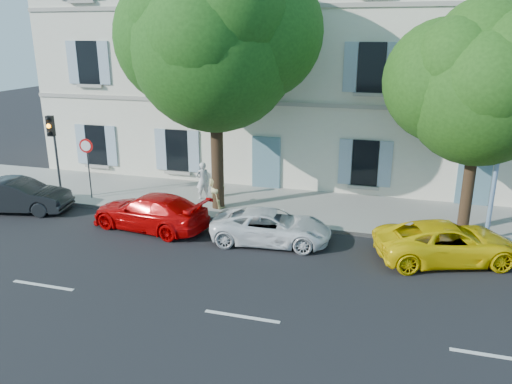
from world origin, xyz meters
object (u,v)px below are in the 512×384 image
(car_dark_sedan, at_px, (18,196))
(street_lamp, at_px, (506,114))
(traffic_light, at_px, (53,140))
(pedestrian_b, at_px, (217,187))
(car_white_coupe, at_px, (271,227))
(car_yellow_supercar, at_px, (447,242))
(pedestrian_a, at_px, (203,180))
(tree_left, at_px, (215,48))
(road_sign, at_px, (87,156))
(car_red_coupe, at_px, (150,212))
(tree_right, at_px, (481,92))

(car_dark_sedan, height_order, street_lamp, street_lamp)
(traffic_light, relative_size, pedestrian_b, 2.15)
(pedestrian_b, bearing_deg, car_white_coupe, 162.12)
(car_yellow_supercar, distance_m, pedestrian_a, 10.18)
(tree_left, height_order, traffic_light, tree_left)
(pedestrian_a, bearing_deg, road_sign, -26.38)
(car_red_coupe, bearing_deg, pedestrian_a, 176.82)
(car_dark_sedan, xyz_separation_m, tree_left, (7.74, 2.31, 5.73))
(car_dark_sedan, bearing_deg, road_sign, -58.16)
(road_sign, distance_m, street_lamp, 15.90)
(car_white_coupe, distance_m, tree_left, 6.97)
(pedestrian_b, bearing_deg, road_sign, 27.20)
(street_lamp, distance_m, pedestrian_a, 11.72)
(car_red_coupe, xyz_separation_m, tree_left, (1.75, 2.51, 5.75))
(road_sign, bearing_deg, car_yellow_supercar, -8.20)
(traffic_light, height_order, road_sign, traffic_light)
(pedestrian_b, bearing_deg, pedestrian_a, -18.96)
(tree_left, height_order, tree_right, tree_left)
(car_white_coupe, height_order, pedestrian_a, pedestrian_a)
(traffic_light, height_order, pedestrian_b, traffic_light)
(car_red_coupe, distance_m, car_yellow_supercar, 10.34)
(pedestrian_a, bearing_deg, tree_right, 134.10)
(street_lamp, distance_m, pedestrian_b, 10.70)
(car_white_coupe, relative_size, car_yellow_supercar, 0.91)
(pedestrian_a, bearing_deg, car_white_coupe, 97.06)
(street_lamp, bearing_deg, tree_left, 175.61)
(car_red_coupe, height_order, road_sign, road_sign)
(car_white_coupe, distance_m, tree_right, 8.31)
(tree_right, height_order, traffic_light, tree_right)
(street_lamp, height_order, pedestrian_b, street_lamp)
(car_dark_sedan, relative_size, pedestrian_a, 2.55)
(tree_left, height_order, pedestrian_a, tree_left)
(car_white_coupe, height_order, street_lamp, street_lamp)
(road_sign, bearing_deg, pedestrian_b, 4.02)
(car_white_coupe, height_order, tree_left, tree_left)
(street_lamp, bearing_deg, car_white_coupe, -166.19)
(car_yellow_supercar, xyz_separation_m, tree_right, (0.74, 2.55, 4.45))
(street_lamp, height_order, pedestrian_a, street_lamp)
(car_red_coupe, height_order, pedestrian_b, pedestrian_b)
(tree_left, bearing_deg, car_red_coupe, -124.90)
(car_yellow_supercar, distance_m, street_lamp, 4.45)
(traffic_light, xyz_separation_m, pedestrian_b, (6.79, 0.94, -1.76))
(car_red_coupe, bearing_deg, car_dark_sedan, -83.15)
(car_dark_sedan, height_order, pedestrian_a, pedestrian_a)
(pedestrian_b, bearing_deg, car_dark_sedan, 40.18)
(tree_right, bearing_deg, car_yellow_supercar, -106.11)
(pedestrian_a, distance_m, pedestrian_b, 1.30)
(car_yellow_supercar, bearing_deg, traffic_light, 65.52)
(car_red_coupe, relative_size, pedestrian_b, 2.70)
(car_white_coupe, bearing_deg, traffic_light, 75.22)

